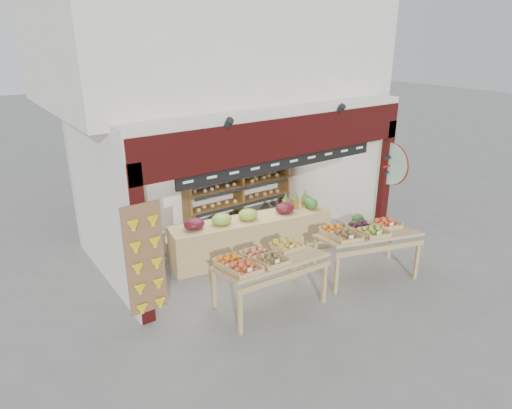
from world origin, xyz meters
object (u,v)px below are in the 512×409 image
object	(u,v)px
display_table_left	(263,260)
display_table_right	(363,233)
back_shelving	(238,170)
cardboard_stack	(163,249)
mid_counter	(252,236)
watermelon_pile	(357,229)
refrigerator	(121,210)

from	to	relation	value
display_table_left	display_table_right	bearing A→B (deg)	-5.21
back_shelving	display_table_left	world-z (taller)	back_shelving
cardboard_stack	mid_counter	world-z (taller)	mid_counter
display_table_left	cardboard_stack	bearing A→B (deg)	105.44
back_shelving	display_table_right	xyz separation A→B (m)	(0.22, -3.91, -0.29)
display_table_right	watermelon_pile	xyz separation A→B (m)	(1.24, 1.25, -0.70)
mid_counter	watermelon_pile	world-z (taller)	mid_counter
mid_counter	display_table_left	bearing A→B (deg)	-118.69
cardboard_stack	display_table_right	bearing A→B (deg)	-43.31
display_table_right	refrigerator	bearing A→B (deg)	134.58
refrigerator	cardboard_stack	xyz separation A→B (m)	(0.53, -0.75, -0.73)
refrigerator	display_table_right	xyz separation A→B (m)	(3.37, -3.42, -0.11)
cardboard_stack	watermelon_pile	xyz separation A→B (m)	(4.08, -1.43, -0.08)
display_table_right	watermelon_pile	bearing A→B (deg)	45.13
mid_counter	cardboard_stack	bearing A→B (deg)	151.19
mid_counter	watermelon_pile	xyz separation A→B (m)	(2.51, -0.56, -0.29)
mid_counter	display_table_right	size ratio (longest dim) A/B	1.72
refrigerator	display_table_left	size ratio (longest dim) A/B	1.08
mid_counter	display_table_left	distance (m)	1.89
cardboard_stack	watermelon_pile	distance (m)	4.32
back_shelving	watermelon_pile	distance (m)	3.20
cardboard_stack	mid_counter	size ratio (longest dim) A/B	0.30
refrigerator	display_table_left	distance (m)	3.45
back_shelving	watermelon_pile	xyz separation A→B (m)	(1.46, -2.67, -0.99)
display_table_right	watermelon_pile	distance (m)	1.89
display_table_left	display_table_right	world-z (taller)	display_table_right
cardboard_stack	display_table_right	xyz separation A→B (m)	(2.84, -2.67, 0.62)
refrigerator	cardboard_stack	bearing A→B (deg)	-73.09
mid_counter	back_shelving	bearing A→B (deg)	63.54
refrigerator	watermelon_pile	size ratio (longest dim) A/B	2.97
mid_counter	display_table_right	distance (m)	2.25
back_shelving	cardboard_stack	bearing A→B (deg)	-154.65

